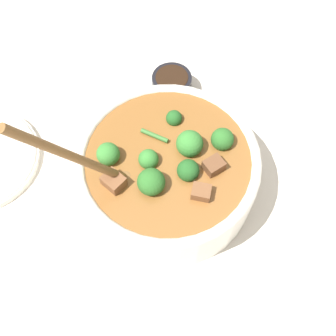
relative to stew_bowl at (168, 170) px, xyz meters
name	(u,v)px	position (x,y,z in m)	size (l,w,h in m)	color
ground_plane	(168,186)	(0.00, 0.00, -0.06)	(4.00, 4.00, 0.00)	silver
stew_bowl	(168,170)	(0.00, 0.00, 0.00)	(0.33, 0.28, 0.30)	white
condiment_bowl	(172,84)	(0.10, 0.18, -0.03)	(0.07, 0.07, 0.04)	black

